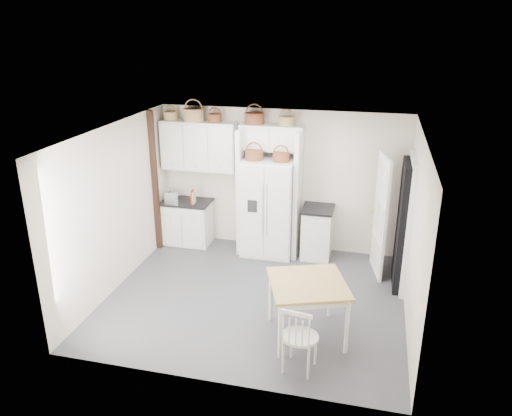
# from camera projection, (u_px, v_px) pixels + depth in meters

# --- Properties ---
(floor) EXTENTS (4.50, 4.50, 0.00)m
(floor) POSITION_uv_depth(u_px,v_px,m) (255.00, 297.00, 7.77)
(floor) COLOR #3D3D3D
(floor) RESTS_ON ground
(ceiling) EXTENTS (4.50, 4.50, 0.00)m
(ceiling) POSITION_uv_depth(u_px,v_px,m) (255.00, 133.00, 6.85)
(ceiling) COLOR white
(ceiling) RESTS_ON wall_back
(wall_back) EXTENTS (4.50, 0.00, 4.50)m
(wall_back) POSITION_uv_depth(u_px,v_px,m) (281.00, 180.00, 9.13)
(wall_back) COLOR beige
(wall_back) RESTS_ON floor
(wall_left) EXTENTS (0.00, 4.00, 4.00)m
(wall_left) POSITION_uv_depth(u_px,v_px,m) (116.00, 207.00, 7.81)
(wall_left) COLOR beige
(wall_left) RESTS_ON floor
(wall_right) EXTENTS (0.00, 4.00, 4.00)m
(wall_right) POSITION_uv_depth(u_px,v_px,m) (415.00, 235.00, 6.81)
(wall_right) COLOR beige
(wall_right) RESTS_ON floor
(refrigerator) EXTENTS (0.92, 0.74, 1.78)m
(refrigerator) POSITION_uv_depth(u_px,v_px,m) (269.00, 207.00, 8.99)
(refrigerator) COLOR white
(refrigerator) RESTS_ON floor
(base_cab_left) EXTENTS (0.88, 0.56, 0.81)m
(base_cab_left) POSITION_uv_depth(u_px,v_px,m) (188.00, 223.00, 9.56)
(base_cab_left) COLOR beige
(base_cab_left) RESTS_ON floor
(base_cab_right) EXTENTS (0.51, 0.61, 0.90)m
(base_cab_right) POSITION_uv_depth(u_px,v_px,m) (317.00, 233.00, 8.99)
(base_cab_right) COLOR beige
(base_cab_right) RESTS_ON floor
(dining_table) EXTENTS (1.26, 1.26, 0.82)m
(dining_table) POSITION_uv_depth(u_px,v_px,m) (307.00, 309.00, 6.69)
(dining_table) COLOR #AC843A
(dining_table) RESTS_ON floor
(windsor_chair) EXTENTS (0.51, 0.48, 0.93)m
(windsor_chair) POSITION_uv_depth(u_px,v_px,m) (300.00, 337.00, 6.02)
(windsor_chair) COLOR beige
(windsor_chair) RESTS_ON floor
(counter_left) EXTENTS (0.92, 0.59, 0.04)m
(counter_left) POSITION_uv_depth(u_px,v_px,m) (187.00, 202.00, 9.41)
(counter_left) COLOR black
(counter_left) RESTS_ON base_cab_left
(counter_right) EXTENTS (0.55, 0.65, 0.04)m
(counter_right) POSITION_uv_depth(u_px,v_px,m) (318.00, 209.00, 8.83)
(counter_right) COLOR black
(counter_right) RESTS_ON base_cab_right
(toaster) EXTENTS (0.28, 0.19, 0.18)m
(toaster) POSITION_uv_depth(u_px,v_px,m) (172.00, 196.00, 9.38)
(toaster) COLOR silver
(toaster) RESTS_ON counter_left
(cookbook_red) EXTENTS (0.06, 0.17, 0.25)m
(cookbook_red) POSITION_uv_depth(u_px,v_px,m) (192.00, 197.00, 9.25)
(cookbook_red) COLOR #A22213
(cookbook_red) RESTS_ON counter_left
(cookbook_cream) EXTENTS (0.03, 0.15, 0.22)m
(cookbook_cream) POSITION_uv_depth(u_px,v_px,m) (194.00, 198.00, 9.25)
(cookbook_cream) COLOR beige
(cookbook_cream) RESTS_ON counter_left
(basket_upper_a) EXTENTS (0.26, 0.26, 0.15)m
(basket_upper_a) POSITION_uv_depth(u_px,v_px,m) (171.00, 116.00, 9.02)
(basket_upper_a) COLOR olive
(basket_upper_a) RESTS_ON upper_cabinet
(basket_upper_b) EXTENTS (0.38, 0.38, 0.22)m
(basket_upper_b) POSITION_uv_depth(u_px,v_px,m) (194.00, 115.00, 8.91)
(basket_upper_b) COLOR olive
(basket_upper_b) RESTS_ON upper_cabinet
(basket_upper_c) EXTENTS (0.25, 0.25, 0.15)m
(basket_upper_c) POSITION_uv_depth(u_px,v_px,m) (215.00, 118.00, 8.84)
(basket_upper_c) COLOR brown
(basket_upper_c) RESTS_ON upper_cabinet
(basket_bridge_a) EXTENTS (0.34, 0.34, 0.19)m
(basket_bridge_a) POSITION_uv_depth(u_px,v_px,m) (254.00, 118.00, 8.67)
(basket_bridge_a) COLOR brown
(basket_bridge_a) RESTS_ON bridge_cabinet
(basket_bridge_b) EXTENTS (0.28, 0.28, 0.16)m
(basket_bridge_b) POSITION_uv_depth(u_px,v_px,m) (287.00, 121.00, 8.55)
(basket_bridge_b) COLOR olive
(basket_bridge_b) RESTS_ON bridge_cabinet
(basket_fridge_a) EXTENTS (0.32, 0.32, 0.17)m
(basket_fridge_a) POSITION_uv_depth(u_px,v_px,m) (254.00, 155.00, 8.61)
(basket_fridge_a) COLOR brown
(basket_fridge_a) RESTS_ON refrigerator
(basket_fridge_b) EXTENTS (0.29, 0.29, 0.16)m
(basket_fridge_b) POSITION_uv_depth(u_px,v_px,m) (281.00, 157.00, 8.51)
(basket_fridge_b) COLOR brown
(basket_fridge_b) RESTS_ON refrigerator
(upper_cabinet) EXTENTS (1.40, 0.34, 0.90)m
(upper_cabinet) POSITION_uv_depth(u_px,v_px,m) (199.00, 146.00, 9.09)
(upper_cabinet) COLOR beige
(upper_cabinet) RESTS_ON wall_back
(bridge_cabinet) EXTENTS (1.12, 0.34, 0.45)m
(bridge_cabinet) POSITION_uv_depth(u_px,v_px,m) (272.00, 138.00, 8.71)
(bridge_cabinet) COLOR beige
(bridge_cabinet) RESTS_ON wall_back
(fridge_panel_left) EXTENTS (0.08, 0.60, 2.30)m
(fridge_panel_left) POSITION_uv_depth(u_px,v_px,m) (242.00, 190.00, 9.05)
(fridge_panel_left) COLOR beige
(fridge_panel_left) RESTS_ON floor
(fridge_panel_right) EXTENTS (0.08, 0.60, 2.30)m
(fridge_panel_right) POSITION_uv_depth(u_px,v_px,m) (298.00, 195.00, 8.83)
(fridge_panel_right) COLOR beige
(fridge_panel_right) RESTS_ON floor
(trim_post) EXTENTS (0.09, 0.09, 2.60)m
(trim_post) POSITION_uv_depth(u_px,v_px,m) (155.00, 182.00, 9.02)
(trim_post) COLOR black
(trim_post) RESTS_ON floor
(doorway_void) EXTENTS (0.18, 0.85, 2.05)m
(doorway_void) POSITION_uv_depth(u_px,v_px,m) (404.00, 225.00, 7.84)
(doorway_void) COLOR black
(doorway_void) RESTS_ON floor
(door_slab) EXTENTS (0.21, 0.79, 2.05)m
(door_slab) POSITION_uv_depth(u_px,v_px,m) (380.00, 216.00, 8.22)
(door_slab) COLOR white
(door_slab) RESTS_ON floor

